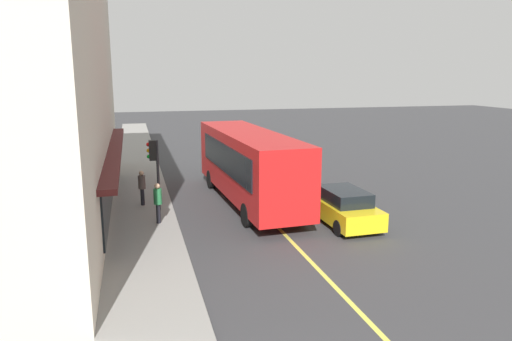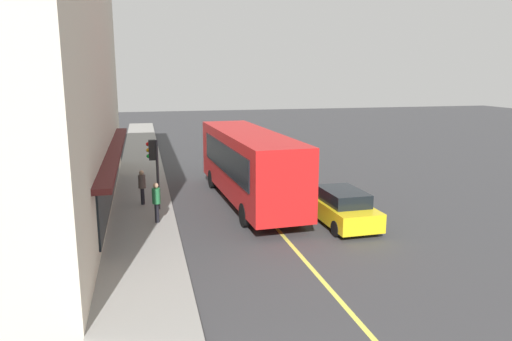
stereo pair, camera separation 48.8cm
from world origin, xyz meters
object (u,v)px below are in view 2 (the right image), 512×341
object	(u,v)px
pedestrian_waiting	(142,184)
pedestrian_by_curb	(156,199)
traffic_light	(153,158)
car_yellow	(341,207)
bus	(248,163)

from	to	relation	value
pedestrian_waiting	pedestrian_by_curb	world-z (taller)	pedestrian_by_curb
traffic_light	car_yellow	distance (m)	8.55
traffic_light	pedestrian_by_curb	bearing A→B (deg)	-179.83
bus	traffic_light	distance (m)	4.59
pedestrian_by_curb	bus	bearing A→B (deg)	-59.60
bus	car_yellow	world-z (taller)	bus
pedestrian_waiting	pedestrian_by_curb	size ratio (longest dim) A/B	0.98
bus	car_yellow	distance (m)	5.37
bus	car_yellow	xyz separation A→B (m)	(-4.25, -3.04, -1.24)
car_yellow	pedestrian_by_curb	bearing A→B (deg)	78.02
pedestrian_by_curb	pedestrian_waiting	bearing A→B (deg)	10.83
car_yellow	traffic_light	bearing A→B (deg)	64.59
car_yellow	pedestrian_waiting	xyz separation A→B (m)	(4.56, 8.11, 0.40)
bus	pedestrian_by_curb	bearing A→B (deg)	120.40
pedestrian_waiting	pedestrian_by_curb	bearing A→B (deg)	-169.17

